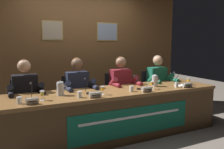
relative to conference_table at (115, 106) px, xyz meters
name	(u,v)px	position (x,y,z in m)	size (l,w,h in m)	color
ground_plane	(112,135)	(0.00, 0.12, -0.51)	(12.00, 12.00, 0.00)	#70665B
wall_back_panelled	(81,51)	(0.00, 1.64, 0.79)	(4.77, 0.14, 2.60)	brown
conference_table	(115,106)	(0.00, 0.00, 0.00)	(3.57, 0.86, 0.74)	brown
chair_far_left	(26,109)	(-1.23, 0.73, -0.07)	(0.44, 0.45, 0.90)	black
panelist_far_left	(26,94)	(-1.23, 0.53, 0.20)	(0.51, 0.48, 1.23)	black
nameplate_far_left	(32,101)	(-1.22, -0.21, 0.26)	(0.15, 0.06, 0.08)	white
juice_glass_far_left	(42,94)	(-1.08, -0.06, 0.31)	(0.06, 0.06, 0.12)	white
water_cup_far_left	(19,101)	(-1.36, -0.11, 0.26)	(0.06, 0.06, 0.08)	silver
microphone_far_left	(32,94)	(-1.19, 0.04, 0.30)	(0.06, 0.17, 0.22)	black
chair_center_left	(76,103)	(-0.41, 0.73, -0.07)	(0.44, 0.45, 0.90)	black
panelist_center_left	(79,89)	(-0.41, 0.53, 0.20)	(0.51, 0.48, 1.23)	black
nameplate_center_left	(95,95)	(-0.41, -0.22, 0.26)	(0.17, 0.06, 0.08)	white
juice_glass_center_left	(103,89)	(-0.25, -0.09, 0.31)	(0.06, 0.06, 0.12)	white
water_cup_center_left	(80,95)	(-0.60, -0.12, 0.26)	(0.06, 0.06, 0.08)	silver
microphone_center_left	(87,88)	(-0.42, 0.08, 0.30)	(0.06, 0.17, 0.22)	black
chair_center_right	(117,98)	(0.41, 0.73, -0.07)	(0.44, 0.45, 0.90)	black
panelist_center_right	(122,85)	(0.41, 0.53, 0.20)	(0.51, 0.48, 1.23)	black
nameplate_center_right	(147,89)	(0.42, -0.22, 0.26)	(0.17, 0.06, 0.08)	white
juice_glass_center_right	(152,84)	(0.62, -0.07, 0.31)	(0.06, 0.06, 0.12)	white
water_cup_center_right	(131,89)	(0.23, -0.08, 0.26)	(0.06, 0.06, 0.08)	silver
microphone_center_right	(137,84)	(0.41, 0.04, 0.30)	(0.06, 0.17, 0.22)	black
chair_far_right	(153,94)	(1.22, 0.73, -0.07)	(0.44, 0.45, 0.90)	black
panelist_far_right	(159,82)	(1.22, 0.53, 0.20)	(0.51, 0.48, 1.23)	black
nameplate_far_right	(188,85)	(1.23, -0.22, 0.26)	(0.19, 0.06, 0.08)	white
juice_glass_far_right	(188,80)	(1.40, -0.05, 0.31)	(0.06, 0.06, 0.12)	white
water_cup_far_right	(177,85)	(1.08, -0.12, 0.26)	(0.06, 0.06, 0.08)	silver
microphone_far_right	(177,80)	(1.27, 0.07, 0.30)	(0.06, 0.17, 0.22)	black
water_pitcher_left_side	(60,89)	(-0.80, 0.12, 0.32)	(0.15, 0.10, 0.21)	silver
water_pitcher_right_side	(155,81)	(0.80, 0.10, 0.32)	(0.15, 0.10, 0.21)	silver
document_stack_far_right	(182,85)	(1.26, -0.06, 0.23)	(0.21, 0.16, 0.01)	white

